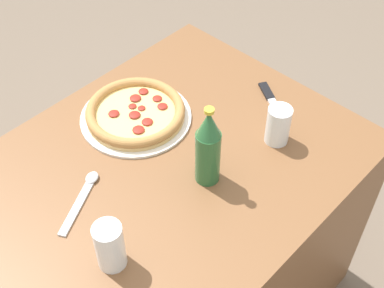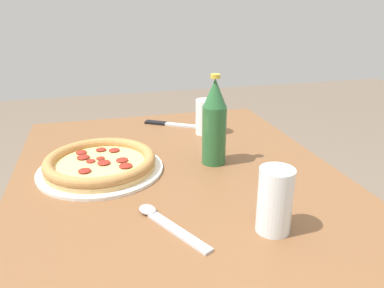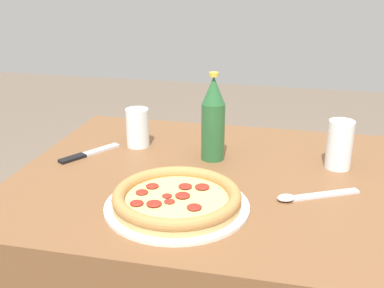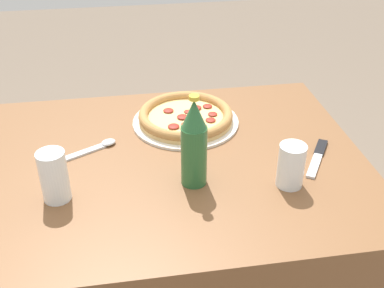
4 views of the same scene
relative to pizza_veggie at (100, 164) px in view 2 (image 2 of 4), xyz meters
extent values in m
cylinder|color=silver|center=(0.00, 0.00, -0.02)|extent=(0.31, 0.31, 0.01)
cylinder|color=tan|center=(0.00, 0.00, -0.01)|extent=(0.28, 0.28, 0.01)
cylinder|color=#E5C170|center=(0.00, 0.00, 0.00)|extent=(0.24, 0.24, 0.00)
torus|color=#AD7A42|center=(0.00, 0.00, 0.01)|extent=(0.28, 0.28, 0.03)
ellipsoid|color=maroon|center=(-0.07, -0.05, 0.01)|extent=(0.03, 0.03, 0.01)
ellipsoid|color=maroon|center=(-0.07, 0.04, 0.01)|extent=(0.03, 0.03, 0.01)
ellipsoid|color=maroon|center=(0.05, -0.04, 0.01)|extent=(0.03, 0.03, 0.01)
ellipsoid|color=maroon|center=(0.01, 0.05, 0.01)|extent=(0.03, 0.03, 0.01)
ellipsoid|color=maroon|center=(-0.08, 0.00, 0.01)|extent=(0.03, 0.03, 0.01)
ellipsoid|color=maroon|center=(-0.02, 0.00, 0.01)|extent=(0.02, 0.02, 0.00)
ellipsoid|color=maroon|center=(-0.04, -0.04, 0.01)|extent=(0.03, 0.03, 0.01)
ellipsoid|color=maroon|center=(0.04, 0.06, 0.01)|extent=(0.03, 0.03, 0.01)
ellipsoid|color=maroon|center=(-0.01, -0.02, 0.01)|extent=(0.02, 0.02, 0.01)
ellipsoid|color=maroon|center=(0.01, 0.01, 0.01)|extent=(0.03, 0.03, 0.01)
cylinder|color=white|center=(0.35, 0.30, 0.04)|extent=(0.06, 0.06, 0.13)
cylinder|color=#F4A323|center=(0.35, 0.30, 0.01)|extent=(0.05, 0.05, 0.06)
cylinder|color=white|center=(-0.20, 0.34, 0.04)|extent=(0.06, 0.06, 0.11)
cylinder|color=silver|center=(-0.20, 0.34, 0.02)|extent=(0.05, 0.05, 0.08)
cylinder|color=#286033|center=(0.02, 0.29, 0.06)|extent=(0.06, 0.06, 0.15)
cone|color=#286033|center=(0.02, 0.29, 0.17)|extent=(0.06, 0.06, 0.07)
cylinder|color=gold|center=(0.02, 0.29, 0.21)|extent=(0.02, 0.02, 0.01)
cube|color=black|center=(-0.34, 0.20, -0.02)|extent=(0.06, 0.08, 0.01)
cube|color=silver|center=(-0.29, 0.28, -0.02)|extent=(0.08, 0.11, 0.01)
cube|color=silver|center=(0.31, 0.13, -0.02)|extent=(0.16, 0.09, 0.01)
ellipsoid|color=silver|center=(0.23, 0.08, -0.01)|extent=(0.05, 0.05, 0.01)
camera|label=1|loc=(0.69, 0.86, 1.02)|focal=50.00mm
camera|label=2|loc=(0.89, 0.00, 0.39)|focal=35.00mm
camera|label=3|loc=(0.24, -0.89, 0.47)|focal=45.00mm
camera|label=4|loc=(0.18, 1.23, 0.69)|focal=45.00mm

